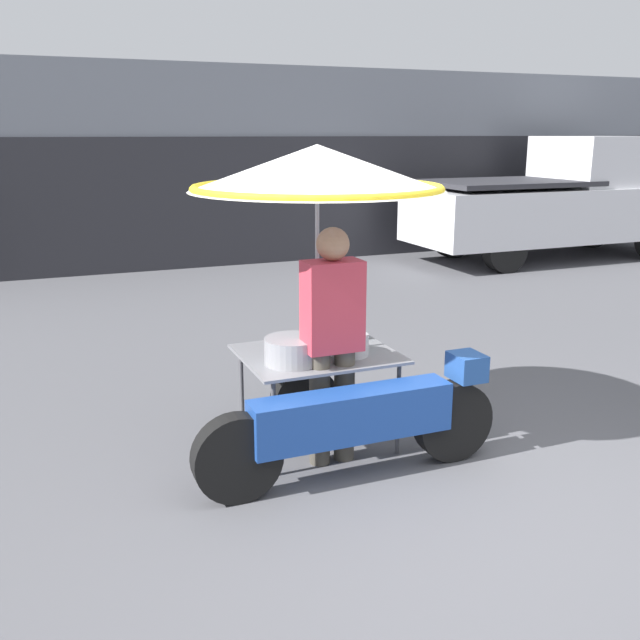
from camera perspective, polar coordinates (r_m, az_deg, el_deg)
ground_plane at (r=4.46m, az=10.95°, el=-14.85°), size 36.00×36.00×0.00m
shopfront_building at (r=12.83m, az=-12.60°, el=11.92°), size 28.00×2.06×3.26m
vendor_motorcycle_cart at (r=4.75m, az=0.20°, el=7.72°), size 2.08×1.71×2.11m
vendor_person at (r=4.68m, az=1.00°, el=-1.18°), size 0.38×0.22×1.61m
pickup_truck at (r=13.42m, az=18.87°, el=8.94°), size 5.31×1.80×2.12m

